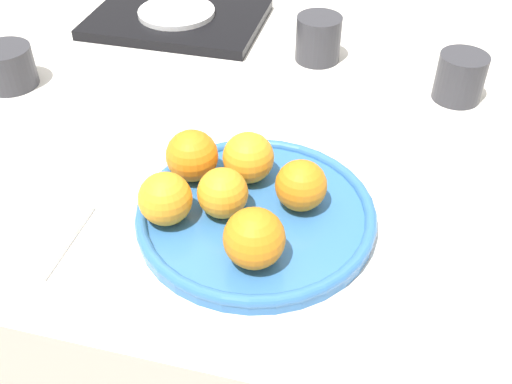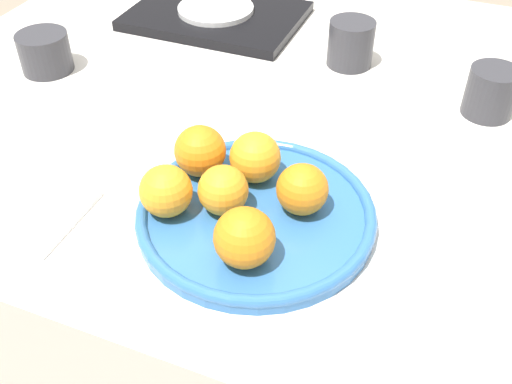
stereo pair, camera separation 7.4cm
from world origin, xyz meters
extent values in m
plane|color=gray|center=(0.00, 0.00, 0.00)|extent=(12.00, 12.00, 0.00)
cube|color=silver|center=(0.00, 0.00, 0.36)|extent=(1.18, 1.05, 0.73)
cylinder|color=#336BAD|center=(0.13, -0.30, 0.74)|extent=(0.30, 0.30, 0.02)
torus|color=#336BAD|center=(0.13, -0.30, 0.75)|extent=(0.31, 0.31, 0.02)
sphere|color=orange|center=(0.09, -0.31, 0.78)|extent=(0.06, 0.06, 0.06)
sphere|color=orange|center=(0.15, -0.38, 0.78)|extent=(0.07, 0.07, 0.07)
sphere|color=orange|center=(0.03, -0.25, 0.78)|extent=(0.07, 0.07, 0.07)
sphere|color=orange|center=(0.18, -0.27, 0.78)|extent=(0.07, 0.07, 0.07)
sphere|color=orange|center=(0.03, -0.34, 0.78)|extent=(0.07, 0.07, 0.07)
sphere|color=orange|center=(0.11, -0.23, 0.78)|extent=(0.07, 0.07, 0.07)
cube|color=black|center=(-0.17, 0.23, 0.74)|extent=(0.34, 0.24, 0.02)
cylinder|color=white|center=(-0.17, 0.23, 0.75)|extent=(0.15, 0.15, 0.01)
cylinder|color=#333338|center=(-0.36, -0.07, 0.76)|extent=(0.09, 0.09, 0.07)
cylinder|color=#333338|center=(0.38, 0.08, 0.77)|extent=(0.08, 0.08, 0.08)
cylinder|color=#333338|center=(0.13, 0.15, 0.77)|extent=(0.08, 0.08, 0.08)
cube|color=white|center=(-0.15, -0.39, 0.73)|extent=(0.14, 0.13, 0.01)
camera|label=1|loc=(0.27, -0.84, 1.26)|focal=42.00mm
camera|label=2|loc=(0.34, -0.82, 1.26)|focal=42.00mm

